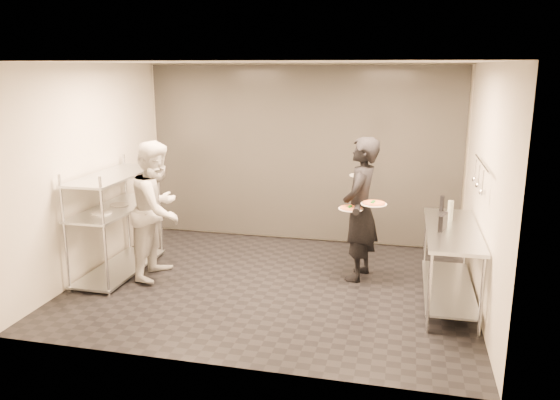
% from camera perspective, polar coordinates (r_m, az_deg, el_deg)
% --- Properties ---
extents(room_shell, '(5.00, 4.00, 2.80)m').
position_cam_1_polar(room_shell, '(7.85, 1.17, 3.89)').
color(room_shell, black).
rests_on(room_shell, ground).
extents(pass_rack, '(0.60, 1.60, 1.50)m').
position_cam_1_polar(pass_rack, '(7.67, -16.71, -1.78)').
color(pass_rack, silver).
rests_on(pass_rack, ground).
extents(prep_counter, '(0.60, 1.80, 0.92)m').
position_cam_1_polar(prep_counter, '(6.75, 17.42, -5.21)').
color(prep_counter, silver).
rests_on(prep_counter, ground).
extents(utensil_rail, '(0.07, 1.20, 0.31)m').
position_cam_1_polar(utensil_rail, '(6.55, 20.16, 2.33)').
color(utensil_rail, silver).
rests_on(utensil_rail, room_shell).
extents(waiter, '(0.57, 0.76, 1.89)m').
position_cam_1_polar(waiter, '(7.16, 8.37, -0.97)').
color(waiter, black).
rests_on(waiter, ground).
extents(chef, '(0.70, 0.89, 1.82)m').
position_cam_1_polar(chef, '(7.37, -12.66, -1.00)').
color(chef, beige).
rests_on(chef, ground).
extents(pizza_plate_near, '(0.32, 0.32, 0.05)m').
position_cam_1_polar(pizza_plate_near, '(6.97, 7.42, -0.84)').
color(pizza_plate_near, silver).
rests_on(pizza_plate_near, waiter).
extents(pizza_plate_far, '(0.32, 0.32, 0.05)m').
position_cam_1_polar(pizza_plate_far, '(6.91, 9.77, -0.34)').
color(pizza_plate_far, silver).
rests_on(pizza_plate_far, waiter).
extents(salad_plate, '(0.29, 0.29, 0.07)m').
position_cam_1_polar(salad_plate, '(7.33, 8.40, 2.70)').
color(salad_plate, silver).
rests_on(salad_plate, waiter).
extents(pos_monitor, '(0.12, 0.26, 0.18)m').
position_cam_1_polar(pos_monitor, '(6.55, 16.67, -2.20)').
color(pos_monitor, black).
rests_on(pos_monitor, prep_counter).
extents(bottle_green, '(0.07, 0.07, 0.25)m').
position_cam_1_polar(bottle_green, '(6.96, 17.37, -1.06)').
color(bottle_green, gray).
rests_on(bottle_green, prep_counter).
extents(bottle_clear, '(0.06, 0.06, 0.21)m').
position_cam_1_polar(bottle_clear, '(7.04, 17.38, -1.02)').
color(bottle_clear, gray).
rests_on(bottle_clear, prep_counter).
extents(bottle_dark, '(0.06, 0.06, 0.20)m').
position_cam_1_polar(bottle_dark, '(7.39, 16.58, -0.34)').
color(bottle_dark, black).
rests_on(bottle_dark, prep_counter).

